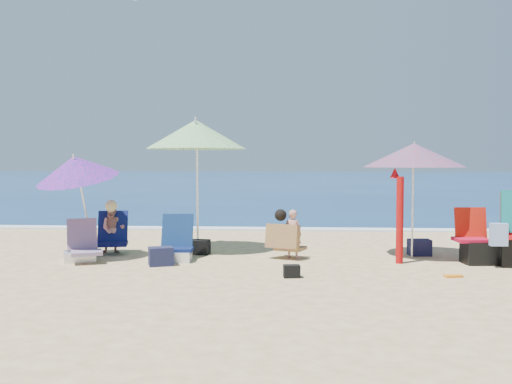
# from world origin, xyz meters

# --- Properties ---
(ground) EXTENTS (120.00, 120.00, 0.00)m
(ground) POSITION_xyz_m (0.00, 0.00, 0.00)
(ground) COLOR #D8BC84
(ground) RESTS_ON ground
(sea) EXTENTS (120.00, 80.00, 0.12)m
(sea) POSITION_xyz_m (0.00, 45.00, -0.05)
(sea) COLOR navy
(sea) RESTS_ON ground
(foam) EXTENTS (120.00, 0.50, 0.04)m
(foam) POSITION_xyz_m (0.00, 5.10, 0.02)
(foam) COLOR white
(foam) RESTS_ON ground
(umbrella_turquoise) EXTENTS (1.95, 1.95, 1.93)m
(umbrella_turquoise) POSITION_xyz_m (2.30, 1.47, 1.70)
(umbrella_turquoise) COLOR white
(umbrella_turquoise) RESTS_ON ground
(umbrella_striped) EXTENTS (2.26, 2.26, 2.37)m
(umbrella_striped) POSITION_xyz_m (-1.43, 1.87, 2.07)
(umbrella_striped) COLOR white
(umbrella_striped) RESTS_ON ground
(umbrella_blue) EXTENTS (1.78, 1.80, 1.82)m
(umbrella_blue) POSITION_xyz_m (-3.23, 0.90, 1.49)
(umbrella_blue) COLOR silver
(umbrella_blue) RESTS_ON ground
(furled_umbrella) EXTENTS (0.24, 0.28, 1.50)m
(furled_umbrella) POSITION_xyz_m (1.95, 0.81, 0.82)
(furled_umbrella) COLOR #A80C0C
(furled_umbrella) RESTS_ON ground
(chair_navy) EXTENTS (0.58, 0.71, 0.73)m
(chair_navy) POSITION_xyz_m (-1.59, 0.84, 0.19)
(chair_navy) COLOR #0C1744
(chair_navy) RESTS_ON ground
(chair_rainbow) EXTENTS (0.79, 0.81, 0.67)m
(chair_rainbow) POSITION_xyz_m (-3.08, 0.67, 0.18)
(chair_rainbow) COLOR #C1444A
(chair_rainbow) RESTS_ON ground
(camp_chair_left) EXTENTS (0.63, 0.54, 0.86)m
(camp_chair_left) POSITION_xyz_m (3.17, 0.87, 0.26)
(camp_chair_left) COLOR #A40B26
(camp_chair_left) RESTS_ON ground
(person_center) EXTENTS (0.70, 0.61, 0.82)m
(person_center) POSITION_xyz_m (0.22, 1.11, 0.40)
(person_center) COLOR tan
(person_center) RESTS_ON ground
(person_left) EXTENTS (0.63, 0.69, 0.93)m
(person_left) POSITION_xyz_m (-2.83, 1.49, 0.42)
(person_left) COLOR tan
(person_left) RESTS_ON ground
(bag_navy_a) EXTENTS (0.43, 0.37, 0.28)m
(bag_navy_a) POSITION_xyz_m (-1.72, 0.36, 0.14)
(bag_navy_a) COLOR #1A1D3A
(bag_navy_a) RESTS_ON ground
(bag_black_a) EXTENTS (0.36, 0.28, 0.25)m
(bag_black_a) POSITION_xyz_m (-1.31, 1.48, 0.12)
(bag_black_a) COLOR black
(bag_black_a) RESTS_ON ground
(bag_navy_b) EXTENTS (0.38, 0.29, 0.27)m
(bag_navy_b) POSITION_xyz_m (2.44, 1.60, 0.14)
(bag_navy_b) COLOR #191937
(bag_navy_b) RESTS_ON ground
(bag_black_b) EXTENTS (0.24, 0.18, 0.17)m
(bag_black_b) POSITION_xyz_m (0.29, -0.42, 0.09)
(bag_black_b) COLOR black
(bag_black_b) RESTS_ON ground
(orange_item) EXTENTS (0.26, 0.16, 0.03)m
(orange_item) POSITION_xyz_m (2.51, -0.27, 0.02)
(orange_item) COLOR orange
(orange_item) RESTS_ON ground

